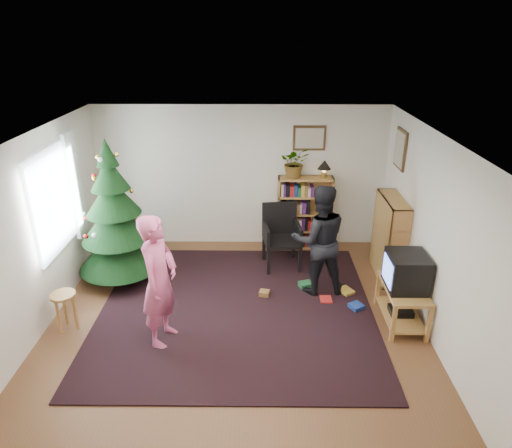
{
  "coord_description": "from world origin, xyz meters",
  "views": [
    {
      "loc": [
        0.33,
        -5.12,
        3.69
      ],
      "look_at": [
        0.27,
        0.81,
        1.1
      ],
      "focal_mm": 32.0,
      "sensor_mm": 36.0,
      "label": 1
    }
  ],
  "objects_px": {
    "christmas_tree": "(116,225)",
    "potted_plant": "(295,162)",
    "tv_stand": "(402,301)",
    "person_standing": "(159,281)",
    "armchair": "(282,233)",
    "stool": "(64,302)",
    "table_lamp": "(324,166)",
    "crt_tv": "(407,271)",
    "bookshelf_back": "(305,212)",
    "picture_back": "(309,138)",
    "person_by_chair": "(319,240)",
    "bookshelf_right": "(389,237)",
    "picture_right": "(401,149)"
  },
  "relations": [
    {
      "from": "bookshelf_right",
      "to": "person_by_chair",
      "type": "height_order",
      "value": "person_by_chair"
    },
    {
      "from": "armchair",
      "to": "picture_back",
      "type": "bearing_deg",
      "value": 51.4
    },
    {
      "from": "christmas_tree",
      "to": "crt_tv",
      "type": "height_order",
      "value": "christmas_tree"
    },
    {
      "from": "bookshelf_right",
      "to": "person_standing",
      "type": "height_order",
      "value": "person_standing"
    },
    {
      "from": "person_standing",
      "to": "potted_plant",
      "type": "bearing_deg",
      "value": -20.56
    },
    {
      "from": "picture_back",
      "to": "bookshelf_right",
      "type": "xyz_separation_m",
      "value": [
        1.19,
        -1.17,
        -1.29
      ]
    },
    {
      "from": "person_by_chair",
      "to": "person_standing",
      "type": "bearing_deg",
      "value": 24.54
    },
    {
      "from": "person_by_chair",
      "to": "picture_back",
      "type": "bearing_deg",
      "value": -94.4
    },
    {
      "from": "stool",
      "to": "tv_stand",
      "type": "bearing_deg",
      "value": 2.51
    },
    {
      "from": "crt_tv",
      "to": "person_standing",
      "type": "bearing_deg",
      "value": -172.57
    },
    {
      "from": "tv_stand",
      "to": "person_by_chair",
      "type": "distance_m",
      "value": 1.4
    },
    {
      "from": "bookshelf_back",
      "to": "person_standing",
      "type": "height_order",
      "value": "person_standing"
    },
    {
      "from": "table_lamp",
      "to": "tv_stand",
      "type": "bearing_deg",
      "value": -70.71
    },
    {
      "from": "picture_right",
      "to": "table_lamp",
      "type": "xyz_separation_m",
      "value": [
        -1.06,
        0.59,
        -0.44
      ]
    },
    {
      "from": "stool",
      "to": "person_standing",
      "type": "relative_size",
      "value": 0.31
    },
    {
      "from": "bookshelf_back",
      "to": "tv_stand",
      "type": "xyz_separation_m",
      "value": [
        1.11,
        -2.31,
        -0.34
      ]
    },
    {
      "from": "christmas_tree",
      "to": "bookshelf_back",
      "type": "height_order",
      "value": "christmas_tree"
    },
    {
      "from": "bookshelf_right",
      "to": "person_standing",
      "type": "bearing_deg",
      "value": 117.55
    },
    {
      "from": "potted_plant",
      "to": "table_lamp",
      "type": "bearing_deg",
      "value": -0.0
    },
    {
      "from": "picture_back",
      "to": "bookshelf_right",
      "type": "height_order",
      "value": "picture_back"
    },
    {
      "from": "potted_plant",
      "to": "armchair",
      "type": "bearing_deg",
      "value": -109.27
    },
    {
      "from": "tv_stand",
      "to": "picture_back",
      "type": "bearing_deg",
      "value": 113.64
    },
    {
      "from": "tv_stand",
      "to": "potted_plant",
      "type": "relative_size",
      "value": 1.67
    },
    {
      "from": "crt_tv",
      "to": "table_lamp",
      "type": "xyz_separation_m",
      "value": [
        -0.81,
        2.31,
        0.72
      ]
    },
    {
      "from": "tv_stand",
      "to": "person_standing",
      "type": "bearing_deg",
      "value": -172.58
    },
    {
      "from": "picture_back",
      "to": "picture_right",
      "type": "height_order",
      "value": "picture_right"
    },
    {
      "from": "picture_back",
      "to": "stool",
      "type": "bearing_deg",
      "value": -141.79
    },
    {
      "from": "bookshelf_back",
      "to": "tv_stand",
      "type": "height_order",
      "value": "bookshelf_back"
    },
    {
      "from": "tv_stand",
      "to": "table_lamp",
      "type": "bearing_deg",
      "value": 109.29
    },
    {
      "from": "bookshelf_back",
      "to": "bookshelf_right",
      "type": "relative_size",
      "value": 1.0
    },
    {
      "from": "christmas_tree",
      "to": "potted_plant",
      "type": "distance_m",
      "value": 3.07
    },
    {
      "from": "bookshelf_back",
      "to": "bookshelf_right",
      "type": "xyz_separation_m",
      "value": [
        1.23,
        -1.03,
        0.0
      ]
    },
    {
      "from": "bookshelf_back",
      "to": "person_by_chair",
      "type": "xyz_separation_m",
      "value": [
        0.07,
        -1.51,
        0.17
      ]
    },
    {
      "from": "christmas_tree",
      "to": "armchair",
      "type": "distance_m",
      "value": 2.61
    },
    {
      "from": "crt_tv",
      "to": "person_by_chair",
      "type": "distance_m",
      "value": 1.31
    },
    {
      "from": "picture_right",
      "to": "stool",
      "type": "height_order",
      "value": "picture_right"
    },
    {
      "from": "christmas_tree",
      "to": "stool",
      "type": "xyz_separation_m",
      "value": [
        -0.36,
        -1.29,
        -0.52
      ]
    },
    {
      "from": "christmas_tree",
      "to": "stool",
      "type": "relative_size",
      "value": 4.21
    },
    {
      "from": "bookshelf_back",
      "to": "crt_tv",
      "type": "bearing_deg",
      "value": -64.42
    },
    {
      "from": "stool",
      "to": "person_standing",
      "type": "xyz_separation_m",
      "value": [
        1.31,
        -0.21,
        0.44
      ]
    },
    {
      "from": "christmas_tree",
      "to": "bookshelf_right",
      "type": "distance_m",
      "value": 4.2
    },
    {
      "from": "picture_right",
      "to": "bookshelf_right",
      "type": "relative_size",
      "value": 0.46
    },
    {
      "from": "picture_back",
      "to": "stool",
      "type": "height_order",
      "value": "picture_back"
    },
    {
      "from": "armchair",
      "to": "person_by_chair",
      "type": "relative_size",
      "value": 0.62
    },
    {
      "from": "picture_back",
      "to": "table_lamp",
      "type": "distance_m",
      "value": 0.53
    },
    {
      "from": "picture_back",
      "to": "bookshelf_back",
      "type": "bearing_deg",
      "value": -105.78
    },
    {
      "from": "tv_stand",
      "to": "table_lamp",
      "type": "distance_m",
      "value": 2.72
    },
    {
      "from": "table_lamp",
      "to": "crt_tv",
      "type": "bearing_deg",
      "value": -70.77
    },
    {
      "from": "potted_plant",
      "to": "bookshelf_right",
      "type": "bearing_deg",
      "value": -35.81
    },
    {
      "from": "bookshelf_right",
      "to": "stool",
      "type": "distance_m",
      "value": 4.78
    }
  ]
}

